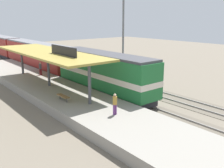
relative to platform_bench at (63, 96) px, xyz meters
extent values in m
plane|color=#706656|center=(8.00, 5.75, -1.34)|extent=(120.00, 120.00, 0.00)
cube|color=#5F5649|center=(6.00, 5.75, -1.32)|extent=(3.20, 110.00, 0.04)
cube|color=gray|center=(5.28, 5.75, -1.26)|extent=(0.10, 110.00, 0.16)
cube|color=gray|center=(6.72, 5.75, -1.26)|extent=(0.10, 110.00, 0.16)
cube|color=#5F5649|center=(10.60, 5.75, -1.32)|extent=(3.20, 110.00, 0.04)
cube|color=gray|center=(9.88, 5.75, -1.26)|extent=(0.10, 110.00, 0.16)
cube|color=gray|center=(11.32, 5.75, -1.26)|extent=(0.10, 110.00, 0.16)
cube|color=gray|center=(1.40, 5.75, -0.89)|extent=(6.00, 44.00, 0.90)
cylinder|color=#47474C|center=(1.40, -2.25, 1.36)|extent=(0.28, 0.28, 3.60)
cylinder|color=#47474C|center=(1.40, 5.75, 1.36)|extent=(0.28, 0.28, 3.60)
cylinder|color=#47474C|center=(1.40, 13.75, 1.36)|extent=(0.28, 0.28, 3.60)
cube|color=#A38E3D|center=(1.40, 5.75, 3.26)|extent=(5.20, 18.00, 0.20)
cube|color=black|center=(1.40, 2.15, 3.81)|extent=(0.12, 4.80, 0.90)
cylinder|color=#333338|center=(0.00, -0.65, -0.23)|extent=(0.07, 0.07, 0.42)
cylinder|color=#333338|center=(0.00, 0.65, -0.23)|extent=(0.07, 0.07, 0.42)
cube|color=brown|center=(0.00, 0.00, 0.02)|extent=(0.44, 1.70, 0.08)
cube|color=#28282D|center=(6.00, 1.84, -0.83)|extent=(2.60, 13.60, 0.70)
cube|color=#1E6B33|center=(6.00, 1.84, 1.27)|extent=(2.90, 14.40, 3.50)
cube|color=#424247|center=(6.00, 1.84, 3.14)|extent=(2.78, 14.11, 0.24)
cube|color=beige|center=(6.00, 1.84, 1.00)|extent=(2.93, 14.43, 0.56)
cube|color=#28282D|center=(6.00, 19.84, -0.83)|extent=(2.60, 19.20, 0.70)
cube|color=maroon|center=(6.00, 19.84, 1.17)|extent=(2.90, 20.00, 3.30)
cube|color=slate|center=(6.00, 19.84, 2.94)|extent=(2.78, 19.60, 0.24)
cube|color=#28282D|center=(6.00, 40.64, -0.83)|extent=(2.60, 19.20, 0.70)
cylinder|color=slate|center=(13.80, 7.43, 4.16)|extent=(0.28, 0.28, 11.00)
cylinder|color=#663375|center=(1.38, -5.59, -0.02)|extent=(0.16, 0.16, 0.84)
cylinder|color=#663375|center=(1.56, -5.59, -0.02)|extent=(0.16, 0.16, 0.84)
cylinder|color=olive|center=(1.47, -5.59, 0.72)|extent=(0.34, 0.34, 0.64)
sphere|color=tan|center=(1.47, -5.59, 1.15)|extent=(0.23, 0.23, 0.23)
cylinder|color=maroon|center=(2.84, 11.51, -0.02)|extent=(0.16, 0.16, 0.84)
cylinder|color=maroon|center=(3.02, 11.51, -0.02)|extent=(0.16, 0.16, 0.84)
cylinder|color=#4C4C51|center=(2.93, 11.51, 0.72)|extent=(0.34, 0.34, 0.64)
sphere|color=tan|center=(2.93, 11.51, 1.15)|extent=(0.23, 0.23, 0.23)
camera|label=1|loc=(-10.47, -19.92, 6.91)|focal=40.78mm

